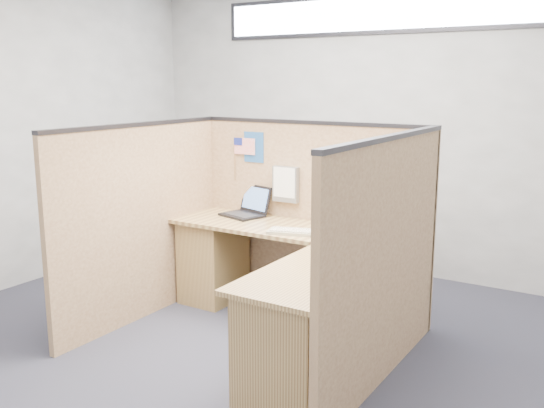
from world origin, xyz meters
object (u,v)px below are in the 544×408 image
Objects in this scene: l_desk at (284,288)px; keyboard at (300,232)px; mouse at (347,241)px; laptop at (246,208)px.

l_desk is 3.93× the size of keyboard.
keyboard is 0.41m from mouse.
laptop reaches higher than mouse.
laptop is at bearing 136.97° from keyboard.
mouse is at bearing -3.45° from laptop.
laptop is (-0.72, 0.57, 0.40)m from l_desk.
mouse reaches higher than l_desk.
keyboard is 4.85× the size of mouse.
laptop is 3.93× the size of mouse.
laptop is at bearing 160.93° from mouse.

